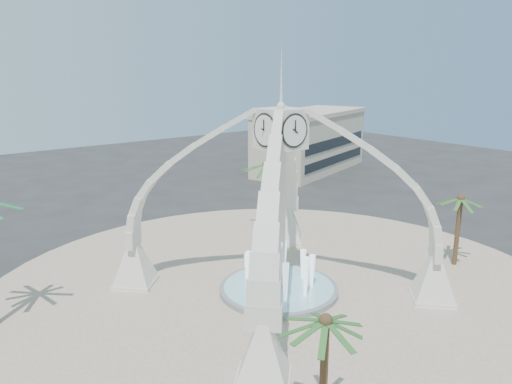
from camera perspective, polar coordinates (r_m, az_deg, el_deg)
ground at (r=34.38m, az=2.61°, el=-11.35°), size 140.00×140.00×0.00m
plaza at (r=34.37m, az=2.61°, el=-11.31°), size 40.00×40.00×0.06m
clock_tower at (r=32.12m, az=2.74°, el=-0.85°), size 17.94×17.94×16.30m
fountain at (r=34.26m, az=2.61°, el=-10.92°), size 8.00×8.00×3.62m
building_ne at (r=72.71m, az=6.23°, el=5.85°), size 21.87×14.17×8.60m
palm_east at (r=39.99m, az=22.37°, el=-0.77°), size 4.13×4.13×6.00m
palm_north at (r=44.47m, az=1.14°, el=3.07°), size 4.74×4.74×7.08m
palm_south at (r=19.97m, az=7.97°, el=-14.57°), size 4.65×4.65×6.03m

